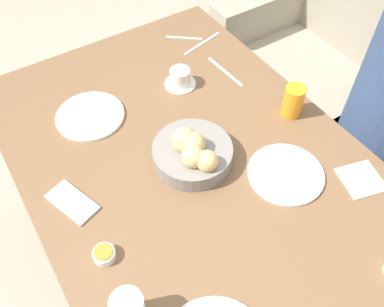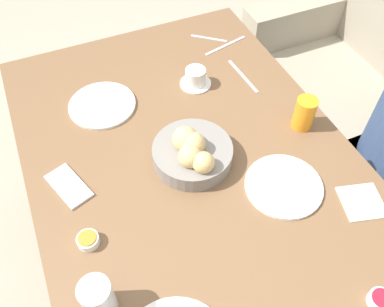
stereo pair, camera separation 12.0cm
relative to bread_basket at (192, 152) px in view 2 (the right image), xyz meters
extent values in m
plane|color=#A89E89|center=(0.04, 0.00, -0.75)|extent=(10.00, 10.00, 0.00)
cube|color=brown|center=(0.04, 0.00, -0.06)|extent=(1.48, 0.96, 0.03)
cube|color=brown|center=(-0.66, -0.42, -0.41)|extent=(0.06, 0.06, 0.67)
cube|color=brown|center=(-0.66, 0.43, -0.41)|extent=(0.06, 0.06, 0.67)
cube|color=#9E937F|center=(-0.02, 0.98, -0.54)|extent=(1.60, 0.70, 0.40)
cube|color=#9E937F|center=(-0.75, 0.98, -0.44)|extent=(0.14, 0.70, 0.60)
cylinder|color=gray|center=(-0.01, 0.00, -0.02)|extent=(0.24, 0.24, 0.05)
sphere|color=#DBB775|center=(0.03, -0.02, 0.03)|extent=(0.07, 0.07, 0.07)
sphere|color=#DBB775|center=(0.07, 0.00, 0.03)|extent=(0.06, 0.06, 0.06)
sphere|color=#DBB775|center=(-0.03, -0.01, 0.04)|extent=(0.08, 0.08, 0.08)
sphere|color=#DBB775|center=(0.00, 0.00, 0.03)|extent=(0.07, 0.07, 0.07)
cylinder|color=white|center=(-0.34, -0.18, -0.04)|extent=(0.22, 0.22, 0.01)
cylinder|color=white|center=(0.19, 0.20, -0.04)|extent=(0.22, 0.22, 0.01)
cylinder|color=orange|center=(0.00, 0.38, 0.01)|extent=(0.07, 0.07, 0.11)
cylinder|color=silver|center=(0.31, -0.36, 0.02)|extent=(0.07, 0.07, 0.12)
cylinder|color=white|center=(-0.31, 0.15, -0.04)|extent=(0.11, 0.11, 0.01)
cylinder|color=white|center=(-0.31, 0.15, -0.01)|extent=(0.07, 0.07, 0.06)
cylinder|color=white|center=(0.56, 0.23, -0.03)|extent=(0.06, 0.06, 0.03)
cylinder|color=#A3192D|center=(0.56, 0.23, -0.02)|extent=(0.05, 0.05, 0.00)
cylinder|color=white|center=(0.14, -0.35, -0.03)|extent=(0.06, 0.06, 0.03)
cylinder|color=#C67F28|center=(0.14, -0.35, -0.02)|extent=(0.05, 0.05, 0.00)
cube|color=#B7B7BC|center=(-0.47, 0.35, -0.04)|extent=(0.06, 0.19, 0.00)
cube|color=#B7B7BC|center=(-0.28, 0.32, -0.04)|extent=(0.19, 0.02, 0.00)
cube|color=#B7B7BC|center=(-0.54, 0.31, -0.04)|extent=(0.10, 0.12, 0.00)
cube|color=silver|center=(0.32, 0.38, -0.04)|extent=(0.14, 0.14, 0.00)
cube|color=silver|center=(-0.06, -0.36, -0.04)|extent=(0.17, 0.12, 0.01)
camera|label=1|loc=(0.63, -0.40, 0.92)|focal=38.00mm
camera|label=2|loc=(0.69, -0.30, 0.92)|focal=38.00mm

